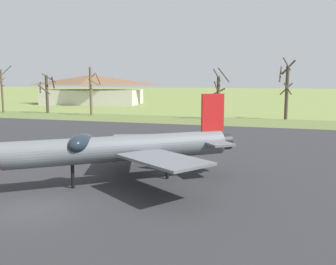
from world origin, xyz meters
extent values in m
plane|color=olive|center=(0.00, 0.00, 0.00)|extent=(600.00, 600.00, 0.00)
cube|color=#28282B|center=(0.00, 13.71, 0.03)|extent=(107.14, 45.70, 0.05)
cube|color=#576433|center=(0.00, 42.56, 0.03)|extent=(167.14, 12.00, 0.06)
cylinder|color=#565B60|center=(2.35, 5.53, 2.27)|extent=(11.78, 9.73, 1.58)
cylinder|color=black|center=(8.00, 9.96, 2.27)|extent=(1.37, 1.41, 1.11)
ellipsoid|color=#19232D|center=(0.43, 4.02, 2.71)|extent=(1.26, 2.37, 1.18)
cube|color=#565B60|center=(1.44, 9.16, 2.15)|extent=(4.58, 5.95, 0.15)
cube|color=#565B60|center=(5.66, 3.78, 2.15)|extent=(6.01, 5.38, 0.15)
cube|color=red|center=(7.30, 9.41, 4.32)|extent=(1.40, 1.16, 2.51)
cube|color=#565B60|center=(6.41, 10.27, 2.39)|extent=(2.29, 2.34, 0.15)
cube|color=#565B60|center=(7.93, 8.34, 2.39)|extent=(2.29, 2.34, 0.15)
cylinder|color=black|center=(-0.02, 3.66, 0.74)|extent=(0.21, 0.21, 1.48)
cylinder|color=black|center=(4.73, 7.39, 0.74)|extent=(0.21, 0.21, 1.48)
cylinder|color=brown|center=(-41.73, 45.35, 4.30)|extent=(0.38, 0.38, 8.60)
cylinder|color=brown|center=(-41.52, 46.73, 8.49)|extent=(2.85, 0.57, 1.84)
cylinder|color=#42382D|center=(-32.84, 47.52, 3.76)|extent=(0.58, 0.58, 7.52)
cylinder|color=#42382D|center=(-33.83, 46.84, 5.12)|extent=(1.68, 2.28, 2.17)
cylinder|color=#42382D|center=(-31.73, 48.06, 6.02)|extent=(1.40, 2.51, 2.45)
cylinder|color=#42382D|center=(-32.65, 46.36, 4.70)|extent=(2.50, 0.65, 1.94)
cylinder|color=#42382D|center=(-31.72, 46.82, 6.90)|extent=(1.62, 2.44, 1.81)
cylinder|color=brown|center=(-21.97, 45.46, 4.41)|extent=(0.47, 0.47, 8.82)
cylinder|color=brown|center=(-20.57, 45.82, 6.61)|extent=(0.90, 2.92, 1.93)
cylinder|color=brown|center=(-22.04, 46.19, 7.16)|extent=(1.60, 0.35, 1.42)
cylinder|color=brown|center=(-20.93, 45.05, 6.08)|extent=(1.00, 2.20, 1.21)
cylinder|color=#42382D|center=(1.58, 45.40, 3.58)|extent=(0.52, 0.52, 7.17)
cylinder|color=#42382D|center=(1.20, 45.09, 5.57)|extent=(0.85, 1.00, 1.45)
cylinder|color=#42382D|center=(2.55, 44.64, 7.30)|extent=(1.73, 2.15, 2.37)
cylinder|color=#42382D|center=(1.42, 44.80, 7.31)|extent=(1.42, 0.57, 2.08)
cylinder|color=#42382D|center=(1.29, 46.55, 4.53)|extent=(2.50, 0.89, 1.44)
cylinder|color=#42382D|center=(12.34, 48.60, 4.39)|extent=(0.56, 0.56, 8.78)
cylinder|color=#42382D|center=(12.45, 49.60, 8.60)|extent=(2.25, 0.55, 2.43)
cylinder|color=#42382D|center=(12.46, 47.99, 5.11)|extent=(1.44, 0.48, 1.97)
cylinder|color=#42382D|center=(11.24, 48.69, 7.48)|extent=(0.47, 2.43, 2.64)
cylinder|color=#42382D|center=(12.22, 49.54, 5.05)|extent=(2.07, 0.48, 2.06)
cylinder|color=#42382D|center=(12.16, 48.02, 9.08)|extent=(1.41, 0.64, 2.17)
cube|color=beige|center=(-38.18, 75.43, 1.94)|extent=(27.09, 15.78, 3.89)
pyramid|color=brown|center=(-38.18, 75.43, 6.62)|extent=(28.44, 16.57, 2.73)
camera|label=1|loc=(11.78, -15.02, 6.45)|focal=39.31mm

